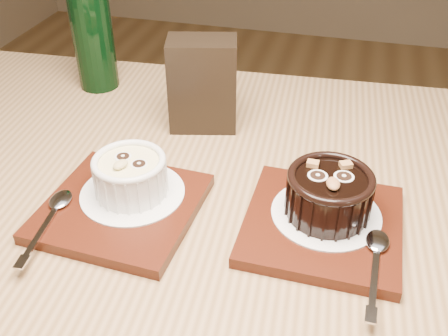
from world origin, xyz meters
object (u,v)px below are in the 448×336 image
Objects in this scene: ramekin_white at (130,174)px; green_bottle at (92,32)px; tray_left at (121,208)px; ramekin_dark at (329,192)px; condiment_stand at (203,84)px; table at (199,259)px; tray_right at (322,225)px.

green_bottle is (-0.19, 0.29, 0.05)m from ramekin_white.
tray_left is 1.80× the size of ramekin_dark.
tray_left is 2.00× the size of ramekin_white.
ramekin_dark is 0.71× the size of condiment_stand.
tray_right is (0.16, -0.00, 0.10)m from table.
table is 6.93× the size of tray_left.
table is at bearing 28.97° from ramekin_white.
ramekin_white is at bearing -57.35° from green_bottle.
tray_left is at bearing -159.55° from table.
ramekin_white is 0.21m from condiment_stand.
ramekin_white is at bearing -172.17° from table.
condiment_stand reaches higher than tray_right.
tray_left is 1.00× the size of tray_right.
tray_right is (0.24, 0.03, 0.00)m from tray_left.
ramekin_white is at bearing 173.59° from ramekin_dark.
green_bottle is (-0.42, 0.28, 0.09)m from tray_right.
condiment_stand is at bearing 80.53° from tray_left.
condiment_stand is 0.23m from green_bottle.
tray_right is 1.29× the size of condiment_stand.
ramekin_white is 0.35m from green_bottle.
condiment_stand reaches higher than ramekin_dark.
tray_right is 1.80× the size of ramekin_dark.
table is 12.47× the size of ramekin_dark.
table is 6.93× the size of tray_right.
green_bottle is at bearing 133.59° from table.
tray_left is at bearing 178.35° from ramekin_dark.
ramekin_white reaches higher than table.
ramekin_dark is 0.28m from condiment_stand.
ramekin_white is 0.35× the size of green_bottle.
table is at bearing 20.45° from tray_left.
table is at bearing -75.90° from condiment_stand.
ramekin_white is 0.90× the size of ramekin_dark.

